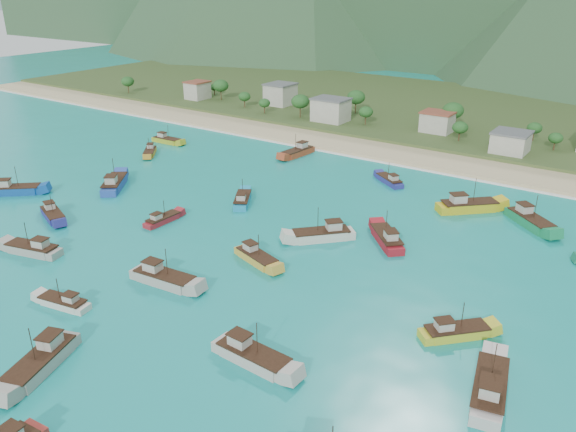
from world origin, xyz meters
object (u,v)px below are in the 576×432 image
Objects in this scene: boat_0 at (64,303)px; boat_28 at (298,153)px; boat_17 at (455,333)px; boat_3 at (167,141)px; boat_10 at (150,152)px; boat_2 at (114,184)px; boat_8 at (489,389)px; boat_13 at (322,235)px; boat_31 at (53,215)px; boat_12 at (163,220)px; boat_9 at (252,357)px; boat_27 at (256,258)px; boat_24 at (242,200)px; boat_22 at (33,250)px; boat_11 at (387,239)px; boat_25 at (41,362)px; boat_23 at (389,181)px; boat_26 at (530,221)px; boat_16 at (468,206)px; boat_29 at (15,190)px; boat_32 at (164,279)px.

boat_0 is 0.76× the size of boat_28.
boat_17 is at bearing 143.09° from boat_28.
boat_10 is (4.88, -11.39, -0.10)m from boat_3.
boat_2 is 97.70m from boat_8.
boat_10 is 72.67m from boat_13.
boat_13 reaches higher than boat_31.
boat_0 is at bearing -69.31° from boat_12.
boat_3 is at bearing -126.23° from boat_9.
boat_8 is 1.49× the size of boat_12.
boat_27 is at bearing 121.48° from boat_31.
boat_13 reaches higher than boat_3.
boat_24 is 28.25m from boat_27.
boat_10 is 0.78× the size of boat_13.
boat_8 is 80.01m from boat_22.
boat_12 is 63.28m from boat_17.
boat_27 is 47.69m from boat_31.
boat_25 is (-20.45, -59.09, 0.07)m from boat_11.
boat_0 is 58.17m from boat_17.
boat_9 is 65.19m from boat_31.
boat_17 is (87.65, -12.98, -0.29)m from boat_2.
boat_23 is at bearing -113.48° from boat_25.
boat_26 is (105.78, -2.14, 0.25)m from boat_3.
boat_9 is at bearing -162.21° from boat_25.
boat_16 is at bearing -72.35° from boat_23.
boat_24 reaches higher than boat_17.
boat_11 is at bearing 23.31° from boat_12.
boat_13 is at bearing -163.58° from boat_17.
boat_27 is (26.40, -2.78, 0.17)m from boat_12.
boat_25 is 1.11× the size of boat_29.
boat_32 is (39.11, -6.08, 0.19)m from boat_31.
boat_31 is (22.87, -54.87, 0.00)m from boat_3.
boat_26 is (51.27, 72.44, 0.40)m from boat_0.
boat_10 is at bearing 27.50° from boat_0.
boat_11 is 1.15× the size of boat_23.
boat_10 is 0.84× the size of boat_27.
boat_17 is 0.76× the size of boat_32.
boat_23 is 0.91× the size of boat_24.
boat_26 is at bearing 137.80° from boat_32.
boat_2 is at bearing 12.00° from boat_22.
boat_13 is 0.93× the size of boat_32.
boat_27 is 0.93× the size of boat_29.
boat_26 is at bearing -45.94° from boat_0.
boat_16 reaches higher than boat_10.
boat_31 is at bearing -96.45° from boat_16.
boat_32 is at bearing -167.17° from boat_11.
boat_32 reaches higher than boat_27.
boat_13 reaches higher than boat_9.
boat_27 is (50.96, -10.76, -0.29)m from boat_2.
boat_25 reaches higher than boat_28.
boat_11 is 30.59m from boat_17.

